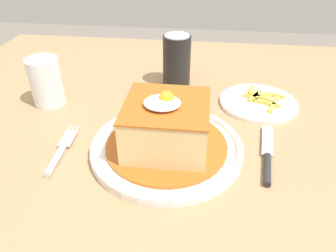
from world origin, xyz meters
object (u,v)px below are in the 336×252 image
object	(u,v)px
drinking_glass	(47,85)
soda_can	(177,61)
side_plate_fries	(259,102)
main_plate	(167,147)
fork	(60,153)
knife	(267,160)

from	to	relation	value
drinking_glass	soda_can	bearing A→B (deg)	24.92
drinking_glass	side_plate_fries	distance (m)	0.47
main_plate	fork	world-z (taller)	main_plate
fork	drinking_glass	size ratio (longest dim) A/B	1.35
main_plate	knife	xyz separation A→B (m)	(0.17, -0.01, -0.00)
fork	knife	distance (m)	0.36
drinking_glass	side_plate_fries	world-z (taller)	drinking_glass
soda_can	side_plate_fries	size ratio (longest dim) A/B	0.73
drinking_glass	side_plate_fries	size ratio (longest dim) A/B	0.62
main_plate	side_plate_fries	xyz separation A→B (m)	(0.18, 0.19, -0.00)
main_plate	soda_can	world-z (taller)	soda_can
knife	soda_can	xyz separation A→B (m)	(-0.18, 0.28, 0.06)
knife	drinking_glass	size ratio (longest dim) A/B	1.58
knife	soda_can	distance (m)	0.34
fork	soda_can	world-z (taller)	soda_can
main_plate	fork	size ratio (longest dim) A/B	1.91
knife	drinking_glass	distance (m)	0.48
knife	drinking_glass	xyz separation A→B (m)	(-0.45, 0.15, 0.04)
soda_can	main_plate	bearing A→B (deg)	-88.11
main_plate	fork	bearing A→B (deg)	-168.80
fork	drinking_glass	distance (m)	0.20
knife	soda_can	size ratio (longest dim) A/B	1.34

